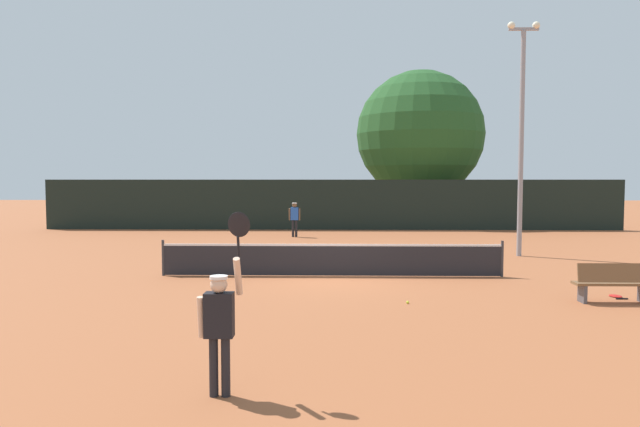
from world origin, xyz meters
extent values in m
plane|color=#9E5633|center=(0.00, 0.00, 0.00)|extent=(120.00, 120.00, 0.00)
cube|color=#232328|center=(0.00, 0.00, 0.48)|extent=(10.05, 0.03, 0.91)
cube|color=white|center=(0.00, 0.00, 0.93)|extent=(10.05, 0.04, 0.06)
cylinder|color=#333338|center=(-5.03, 0.00, 0.54)|extent=(0.08, 0.08, 1.07)
cylinder|color=#333338|center=(5.03, 0.00, 0.54)|extent=(0.08, 0.08, 1.07)
cube|color=black|center=(0.00, 15.48, 1.42)|extent=(32.71, 0.12, 2.84)
cube|color=black|center=(-1.47, -9.40, 1.10)|extent=(0.38, 0.22, 0.59)
sphere|color=beige|center=(-1.47, -9.40, 1.50)|extent=(0.23, 0.23, 0.23)
cylinder|color=white|center=(-1.47, -9.40, 1.60)|extent=(0.24, 0.24, 0.04)
cylinder|color=black|center=(-1.55, -9.40, 0.40)|extent=(0.12, 0.12, 0.80)
cylinder|color=black|center=(-1.39, -9.40, 0.40)|extent=(0.12, 0.12, 0.80)
cylinder|color=beige|center=(-1.71, -9.40, 1.07)|extent=(0.09, 0.17, 0.56)
cylinder|color=beige|center=(-1.23, -9.31, 1.60)|extent=(0.09, 0.32, 0.54)
cylinder|color=black|center=(-1.23, -9.25, 1.99)|extent=(0.04, 0.11, 0.28)
ellipsoid|color=black|center=(-1.23, -9.19, 2.28)|extent=(0.30, 0.13, 0.36)
cube|color=blue|center=(-1.85, 11.39, 1.16)|extent=(0.38, 0.22, 0.62)
sphere|color=brown|center=(-1.85, 11.39, 1.58)|extent=(0.24, 0.24, 0.24)
cylinder|color=white|center=(-1.85, 11.39, 1.68)|extent=(0.25, 0.25, 0.04)
cylinder|color=black|center=(-1.93, 11.39, 0.42)|extent=(0.12, 0.12, 0.84)
cylinder|color=black|center=(-1.77, 11.39, 0.42)|extent=(0.12, 0.12, 0.84)
cylinder|color=brown|center=(-2.09, 11.39, 1.13)|extent=(0.09, 0.18, 0.59)
cylinder|color=brown|center=(-1.61, 11.39, 1.13)|extent=(0.09, 0.16, 0.59)
sphere|color=#CCE033|center=(1.77, -3.70, 0.03)|extent=(0.07, 0.07, 0.07)
cylinder|color=black|center=(6.97, -3.12, 0.02)|extent=(0.28, 0.04, 0.04)
ellipsoid|color=red|center=(6.97, -2.80, 0.02)|extent=(0.28, 0.36, 0.04)
cube|color=brown|center=(6.57, -3.48, 0.45)|extent=(1.80, 0.40, 0.06)
cube|color=brown|center=(6.57, -3.66, 0.73)|extent=(1.80, 0.12, 0.44)
cube|color=#4C4C51|center=(5.87, -3.48, 0.23)|extent=(0.08, 0.36, 0.45)
cylinder|color=gray|center=(7.02, 4.60, 4.16)|extent=(0.18, 0.18, 8.31)
cube|color=gray|center=(7.02, 4.60, 8.36)|extent=(1.10, 0.10, 0.10)
sphere|color=#F2EDCC|center=(6.57, 4.60, 8.49)|extent=(0.28, 0.28, 0.28)
sphere|color=#F2EDCC|center=(7.47, 4.60, 8.49)|extent=(0.28, 0.28, 0.28)
cylinder|color=brown|center=(5.66, 20.30, 1.34)|extent=(0.56, 0.56, 2.69)
sphere|color=#235123|center=(5.66, 20.30, 5.74)|extent=(8.15, 8.15, 8.15)
cube|color=navy|center=(-8.18, 23.58, 0.60)|extent=(2.30, 4.36, 0.90)
cube|color=#2D333D|center=(-8.18, 23.28, 1.37)|extent=(1.90, 2.35, 0.64)
cylinder|color=black|center=(-9.03, 24.98, 0.30)|extent=(0.22, 0.60, 0.60)
cylinder|color=black|center=(-7.33, 24.98, 0.30)|extent=(0.22, 0.60, 0.60)
cylinder|color=black|center=(-9.03, 22.18, 0.30)|extent=(0.22, 0.60, 0.60)
cylinder|color=black|center=(-7.33, 22.18, 0.30)|extent=(0.22, 0.60, 0.60)
cube|color=black|center=(-3.27, 22.90, 0.60)|extent=(2.50, 4.43, 0.90)
cube|color=#2D333D|center=(-3.27, 22.60, 1.37)|extent=(2.01, 2.43, 0.64)
cylinder|color=black|center=(-4.12, 24.30, 0.30)|extent=(0.22, 0.60, 0.60)
cylinder|color=black|center=(-2.42, 24.30, 0.30)|extent=(0.22, 0.60, 0.60)
cylinder|color=black|center=(-4.12, 21.50, 0.30)|extent=(0.22, 0.60, 0.60)
cylinder|color=black|center=(-2.42, 21.50, 0.30)|extent=(0.22, 0.60, 0.60)
camera|label=1|loc=(0.02, -16.80, 2.89)|focal=32.07mm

